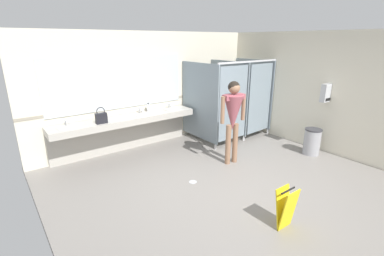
% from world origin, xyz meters
% --- Properties ---
extents(ground_plane, '(6.04, 6.64, 0.10)m').
position_xyz_m(ground_plane, '(0.00, 0.00, -0.05)').
color(ground_plane, gray).
extents(wall_back, '(6.04, 0.12, 2.66)m').
position_xyz_m(wall_back, '(0.00, 3.08, 1.33)').
color(wall_back, beige).
rests_on(wall_back, ground_plane).
extents(wall_side_right, '(0.12, 6.64, 2.66)m').
position_xyz_m(wall_side_right, '(2.78, 0.00, 1.33)').
color(wall_side_right, beige).
rests_on(wall_side_right, ground_plane).
extents(wall_back_tile_band, '(6.04, 0.01, 0.06)m').
position_xyz_m(wall_back_tile_band, '(0.00, 3.02, 1.05)').
color(wall_back_tile_band, '#9E937F').
rests_on(wall_back_tile_band, wall_back).
extents(vanity_counter, '(3.25, 0.55, 0.95)m').
position_xyz_m(vanity_counter, '(-0.95, 2.81, 0.62)').
color(vanity_counter, '#B2ADA3').
rests_on(vanity_counter, ground_plane).
extents(mirror_panel, '(3.15, 0.02, 1.15)m').
position_xyz_m(mirror_panel, '(-0.95, 3.01, 1.56)').
color(mirror_panel, silver).
rests_on(mirror_panel, wall_back).
extents(bathroom_stalls, '(1.97, 1.39, 2.00)m').
position_xyz_m(bathroom_stalls, '(1.74, 2.12, 1.05)').
color(bathroom_stalls, gray).
rests_on(bathroom_stalls, ground_plane).
extents(paper_towel_dispenser_upper, '(0.32, 0.13, 0.39)m').
position_xyz_m(paper_towel_dispenser_upper, '(2.65, 0.18, 1.36)').
color(paper_towel_dispenser_upper, '#B7BABF').
rests_on(paper_towel_dispenser_upper, wall_side_right).
extents(trash_bin, '(0.36, 0.36, 0.59)m').
position_xyz_m(trash_bin, '(2.32, 0.18, 0.30)').
color(trash_bin, '#99999E').
rests_on(trash_bin, ground_plane).
extents(person_standing, '(0.59, 0.44, 1.71)m').
position_xyz_m(person_standing, '(0.54, 0.93, 1.09)').
color(person_standing, '#8C664C').
rests_on(person_standing, ground_plane).
extents(handbag, '(0.22, 0.11, 0.34)m').
position_xyz_m(handbag, '(-1.55, 2.59, 0.96)').
color(handbag, black).
rests_on(handbag, vanity_counter).
extents(soap_dispenser, '(0.07, 0.07, 0.21)m').
position_xyz_m(soap_dispenser, '(-0.31, 2.89, 0.93)').
color(soap_dispenser, white).
rests_on(soap_dispenser, vanity_counter).
extents(wet_floor_sign, '(0.28, 0.19, 0.59)m').
position_xyz_m(wet_floor_sign, '(-0.37, -1.03, 0.31)').
color(wet_floor_sign, yellow).
rests_on(wet_floor_sign, ground_plane).
extents(floor_drain_cover, '(0.14, 0.14, 0.01)m').
position_xyz_m(floor_drain_cover, '(-0.61, 0.74, 0.00)').
color(floor_drain_cover, '#B7BABF').
rests_on(floor_drain_cover, ground_plane).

